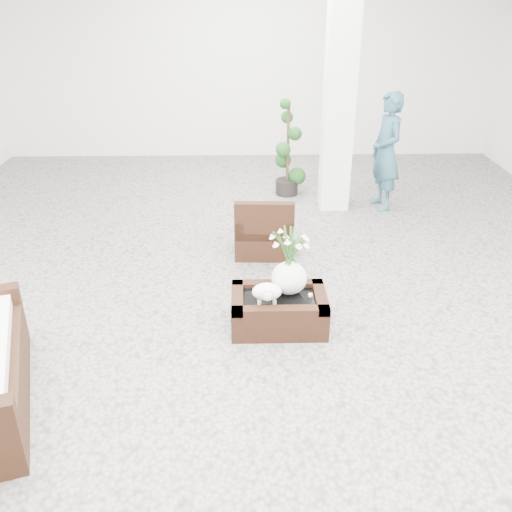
{
  "coord_description": "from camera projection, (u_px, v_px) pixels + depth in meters",
  "views": [
    {
      "loc": [
        -0.11,
        -4.94,
        3.02
      ],
      "look_at": [
        0.0,
        -0.1,
        0.62
      ],
      "focal_mm": 39.34,
      "sensor_mm": 36.0,
      "label": 1
    }
  ],
  "objects": [
    {
      "name": "ground",
      "position": [
        256.0,
        306.0,
        5.77
      ],
      "size": [
        11.0,
        11.0,
        0.0
      ],
      "primitive_type": "plane",
      "color": "gray",
      "rests_on": "ground"
    },
    {
      "name": "column",
      "position": [
        340.0,
        84.0,
        7.53
      ],
      "size": [
        0.4,
        0.4,
        3.5
      ],
      "primitive_type": "cube",
      "color": "white",
      "rests_on": "ground"
    },
    {
      "name": "coffee_table",
      "position": [
        279.0,
        312.0,
        5.37
      ],
      "size": [
        0.9,
        0.6,
        0.31
      ],
      "primitive_type": "cube",
      "color": "#331B0F",
      "rests_on": "ground"
    },
    {
      "name": "sheep_figurine",
      "position": [
        267.0,
        293.0,
        5.16
      ],
      "size": [
        0.28,
        0.23,
        0.21
      ],
      "primitive_type": "ellipsoid",
      "color": "white",
      "rests_on": "coffee_table"
    },
    {
      "name": "planter_narcissus",
      "position": [
        290.0,
        255.0,
        5.22
      ],
      "size": [
        0.44,
        0.44,
        0.8
      ],
      "primitive_type": null,
      "color": "white",
      "rests_on": "coffee_table"
    },
    {
      "name": "tealight",
      "position": [
        310.0,
        295.0,
        5.32
      ],
      "size": [
        0.04,
        0.04,
        0.03
      ],
      "primitive_type": "cylinder",
      "color": "white",
      "rests_on": "coffee_table"
    },
    {
      "name": "armchair",
      "position": [
        265.0,
        223.0,
        6.77
      ],
      "size": [
        0.72,
        0.7,
        0.74
      ],
      "primitive_type": "cube",
      "rotation": [
        0.0,
        0.0,
        3.09
      ],
      "color": "#331B0F",
      "rests_on": "ground"
    },
    {
      "name": "topiary",
      "position": [
        288.0,
        149.0,
        8.45
      ],
      "size": [
        0.39,
        0.39,
        1.45
      ],
      "primitive_type": null,
      "color": "#153D13",
      "rests_on": "ground"
    },
    {
      "name": "shopper",
      "position": [
        386.0,
        152.0,
        7.9
      ],
      "size": [
        0.51,
        0.67,
        1.66
      ],
      "primitive_type": "imported",
      "rotation": [
        0.0,
        0.0,
        -1.37
      ],
      "color": "#2D5664",
      "rests_on": "ground"
    }
  ]
}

